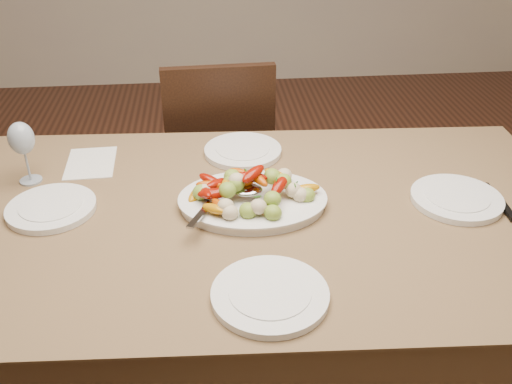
{
  "coord_description": "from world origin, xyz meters",
  "views": [
    {
      "loc": [
        -0.22,
        -1.43,
        1.62
      ],
      "look_at": [
        -0.09,
        -0.11,
        0.82
      ],
      "focal_mm": 40.0,
      "sensor_mm": 36.0,
      "label": 1
    }
  ],
  "objects_px": {
    "plate_far": "(243,151)",
    "dining_table": "(256,312)",
    "chair_far": "(218,158)",
    "plate_right": "(457,199)",
    "wine_glass": "(24,151)",
    "plate_left": "(51,208)",
    "serving_platter": "(253,202)",
    "plate_near": "(270,295)"
  },
  "relations": [
    {
      "from": "plate_right",
      "to": "wine_glass",
      "type": "height_order",
      "value": "wine_glass"
    },
    {
      "from": "dining_table",
      "to": "plate_near",
      "type": "xyz_separation_m",
      "value": [
        -0.0,
        -0.36,
        0.39
      ]
    },
    {
      "from": "plate_left",
      "to": "plate_right",
      "type": "relative_size",
      "value": 0.95
    },
    {
      "from": "dining_table",
      "to": "chair_far",
      "type": "bearing_deg",
      "value": 95.57
    },
    {
      "from": "plate_far",
      "to": "dining_table",
      "type": "bearing_deg",
      "value": -88.3
    },
    {
      "from": "wine_glass",
      "to": "dining_table",
      "type": "bearing_deg",
      "value": -19.05
    },
    {
      "from": "plate_left",
      "to": "wine_glass",
      "type": "height_order",
      "value": "wine_glass"
    },
    {
      "from": "plate_far",
      "to": "serving_platter",
      "type": "bearing_deg",
      "value": -89.37
    },
    {
      "from": "wine_glass",
      "to": "plate_near",
      "type": "bearing_deg",
      "value": -41.68
    },
    {
      "from": "plate_near",
      "to": "wine_glass",
      "type": "distance_m",
      "value": 0.89
    },
    {
      "from": "chair_far",
      "to": "serving_platter",
      "type": "relative_size",
      "value": 2.35
    },
    {
      "from": "plate_right",
      "to": "wine_glass",
      "type": "bearing_deg",
      "value": 169.29
    },
    {
      "from": "plate_left",
      "to": "plate_far",
      "type": "relative_size",
      "value": 0.96
    },
    {
      "from": "plate_far",
      "to": "plate_left",
      "type": "bearing_deg",
      "value": -151.98
    },
    {
      "from": "chair_far",
      "to": "plate_right",
      "type": "xyz_separation_m",
      "value": [
        0.66,
        -0.86,
        0.29
      ]
    },
    {
      "from": "plate_far",
      "to": "plate_near",
      "type": "height_order",
      "value": "same"
    },
    {
      "from": "plate_right",
      "to": "plate_near",
      "type": "relative_size",
      "value": 0.97
    },
    {
      "from": "dining_table",
      "to": "wine_glass",
      "type": "xyz_separation_m",
      "value": [
        -0.66,
        0.23,
        0.48
      ]
    },
    {
      "from": "plate_right",
      "to": "plate_near",
      "type": "distance_m",
      "value": 0.68
    },
    {
      "from": "chair_far",
      "to": "plate_far",
      "type": "distance_m",
      "value": 0.59
    },
    {
      "from": "plate_near",
      "to": "wine_glass",
      "type": "xyz_separation_m",
      "value": [
        -0.66,
        0.59,
        0.09
      ]
    },
    {
      "from": "plate_far",
      "to": "chair_far",
      "type": "bearing_deg",
      "value": 98.2
    },
    {
      "from": "plate_left",
      "to": "plate_near",
      "type": "distance_m",
      "value": 0.7
    },
    {
      "from": "plate_right",
      "to": "plate_left",
      "type": "bearing_deg",
      "value": 177.03
    },
    {
      "from": "dining_table",
      "to": "plate_left",
      "type": "distance_m",
      "value": 0.69
    },
    {
      "from": "dining_table",
      "to": "serving_platter",
      "type": "distance_m",
      "value": 0.39
    },
    {
      "from": "plate_far",
      "to": "plate_near",
      "type": "xyz_separation_m",
      "value": [
        0.01,
        -0.71,
        0.0
      ]
    },
    {
      "from": "serving_platter",
      "to": "dining_table",
      "type": "bearing_deg",
      "value": -76.15
    },
    {
      "from": "plate_left",
      "to": "wine_glass",
      "type": "distance_m",
      "value": 0.22
    },
    {
      "from": "dining_table",
      "to": "plate_far",
      "type": "xyz_separation_m",
      "value": [
        -0.01,
        0.35,
        0.39
      ]
    },
    {
      "from": "plate_left",
      "to": "plate_far",
      "type": "bearing_deg",
      "value": 28.02
    },
    {
      "from": "plate_left",
      "to": "dining_table",
      "type": "bearing_deg",
      "value": -5.47
    },
    {
      "from": "serving_platter",
      "to": "plate_far",
      "type": "distance_m",
      "value": 0.32
    },
    {
      "from": "dining_table",
      "to": "wine_glass",
      "type": "height_order",
      "value": "wine_glass"
    },
    {
      "from": "serving_platter",
      "to": "plate_right",
      "type": "bearing_deg",
      "value": -3.2
    },
    {
      "from": "wine_glass",
      "to": "chair_far",
      "type": "bearing_deg",
      "value": 47.43
    },
    {
      "from": "chair_far",
      "to": "plate_left",
      "type": "height_order",
      "value": "chair_far"
    },
    {
      "from": "serving_platter",
      "to": "wine_glass",
      "type": "bearing_deg",
      "value": 162.94
    },
    {
      "from": "dining_table",
      "to": "plate_right",
      "type": "bearing_deg",
      "value": -0.49
    },
    {
      "from": "plate_right",
      "to": "plate_far",
      "type": "relative_size",
      "value": 1.02
    },
    {
      "from": "plate_right",
      "to": "wine_glass",
      "type": "distance_m",
      "value": 1.26
    },
    {
      "from": "plate_right",
      "to": "plate_near",
      "type": "bearing_deg",
      "value": -148.45
    }
  ]
}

